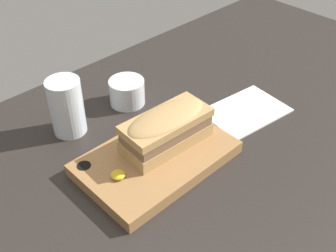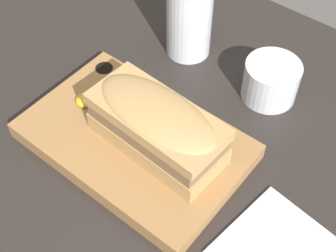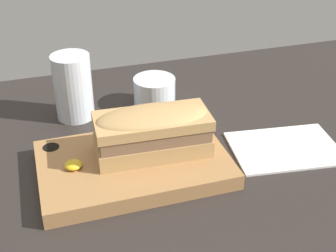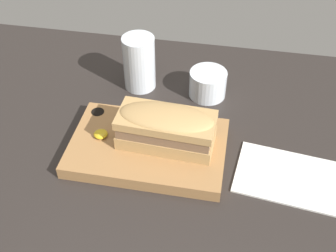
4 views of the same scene
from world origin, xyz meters
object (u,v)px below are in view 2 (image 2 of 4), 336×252
sandwich (157,124)px  wine_glass (270,82)px  water_glass (189,24)px  serving_board (135,140)px

sandwich → wine_glass: sandwich is taller
water_glass → wine_glass: (15.72, -0.52, -2.75)cm
water_glass → serving_board: bearing=-72.8°
water_glass → wine_glass: water_glass is taller
water_glass → wine_glass: bearing=-1.9°
serving_board → wine_glass: bearing=65.1°
water_glass → sandwich: bearing=-63.6°
serving_board → sandwich: bearing=11.3°
sandwich → wine_glass: (5.80, 19.45, -4.06)cm
sandwich → water_glass: (-9.92, 19.97, -1.31)cm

